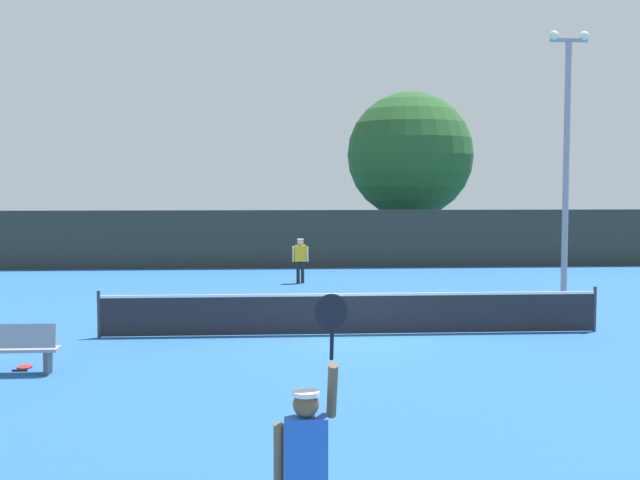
% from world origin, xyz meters
% --- Properties ---
extents(ground_plane, '(120.00, 120.00, 0.00)m').
position_xyz_m(ground_plane, '(0.00, 0.00, 0.00)').
color(ground_plane, '#235693').
extents(tennis_net, '(11.61, 0.08, 1.07)m').
position_xyz_m(tennis_net, '(0.00, 0.00, 0.51)').
color(tennis_net, '#232328').
rests_on(tennis_net, ground).
extents(perimeter_fence, '(34.54, 0.12, 2.42)m').
position_xyz_m(perimeter_fence, '(0.00, 15.16, 1.21)').
color(perimeter_fence, '#2D332D').
rests_on(perimeter_fence, ground).
extents(player_serving, '(0.67, 0.39, 2.49)m').
position_xyz_m(player_serving, '(-1.60, -11.33, 1.09)').
color(player_serving, blue).
rests_on(player_serving, ground).
extents(player_receiving, '(0.57, 0.23, 1.57)m').
position_xyz_m(player_receiving, '(-0.79, 9.82, 0.95)').
color(player_receiving, yellow).
rests_on(player_receiving, ground).
extents(tennis_ball, '(0.07, 0.07, 0.07)m').
position_xyz_m(tennis_ball, '(-1.16, 1.41, 0.03)').
color(tennis_ball, '#CCE033').
rests_on(tennis_ball, ground).
extents(spare_racket, '(0.28, 0.52, 0.04)m').
position_xyz_m(spare_racket, '(-6.55, -2.98, 0.02)').
color(spare_racket, black).
rests_on(spare_racket, ground).
extents(courtside_bench, '(1.80, 0.44, 0.95)m').
position_xyz_m(courtside_bench, '(-6.68, -3.50, 0.48)').
color(courtside_bench, gray).
rests_on(courtside_bench, ground).
extents(light_pole, '(1.18, 0.28, 7.94)m').
position_xyz_m(light_pole, '(6.84, 4.81, 4.53)').
color(light_pole, gray).
rests_on(light_pole, ground).
extents(large_tree, '(6.00, 6.00, 7.90)m').
position_xyz_m(large_tree, '(4.87, 19.72, 4.89)').
color(large_tree, brown).
rests_on(large_tree, ground).
extents(parked_car_near, '(2.02, 4.25, 1.69)m').
position_xyz_m(parked_car_near, '(2.25, 21.97, 0.78)').
color(parked_car_near, '#B7B7BC').
rests_on(parked_car_near, ground).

